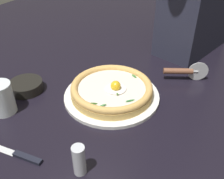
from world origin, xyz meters
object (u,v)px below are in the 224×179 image
object	(u,v)px
table_knife	(17,154)
drinking_glass	(2,100)
side_bowl	(26,86)
pizza	(112,89)
pizza_cutter	(183,71)
pepper_shaker	(79,160)

from	to	relation	value
table_knife	drinking_glass	distance (m)	0.21
side_bowl	drinking_glass	bearing A→B (deg)	13.57
pizza	pizza_cutter	distance (m)	0.29
side_bowl	table_knife	size ratio (longest dim) A/B	0.55
side_bowl	pepper_shaker	size ratio (longest dim) A/B	1.38
pizza	side_bowl	distance (m)	0.31
pizza	pizza_cutter	size ratio (longest dim) A/B	1.85
pepper_shaker	side_bowl	bearing A→B (deg)	-115.20
pizza	side_bowl	xyz separation A→B (m)	(0.13, -0.28, -0.02)
drinking_glass	pizza_cutter	bearing A→B (deg)	138.75
pizza_cutter	drinking_glass	xyz separation A→B (m)	(0.48, -0.42, 0.01)
pizza_cutter	side_bowl	bearing A→B (deg)	-51.27
pizza	side_bowl	bearing A→B (deg)	-65.98
pizza_cutter	table_knife	size ratio (longest dim) A/B	0.70
pizza	pizza_cutter	xyz separation A→B (m)	(-0.23, 0.17, 0.00)
drinking_glass	pepper_shaker	world-z (taller)	drinking_glass
pizza	drinking_glass	world-z (taller)	drinking_glass
side_bowl	table_knife	xyz separation A→B (m)	(0.22, 0.20, -0.01)
pizza_cutter	table_knife	bearing A→B (deg)	-22.79
table_knife	pepper_shaker	xyz separation A→B (m)	(-0.05, 0.17, 0.04)
side_bowl	drinking_glass	distance (m)	0.13
side_bowl	pizza_cutter	xyz separation A→B (m)	(-0.36, 0.45, 0.02)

